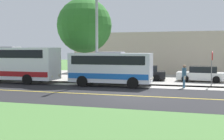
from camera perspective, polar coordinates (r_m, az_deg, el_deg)
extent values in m
plane|color=#477238|center=(17.87, 3.92, -5.42)|extent=(120.00, 120.00, 0.00)
cube|color=black|center=(17.87, 3.92, -5.41)|extent=(8.00, 100.00, 0.01)
cube|color=#B2ADA3|center=(22.94, 6.44, -3.29)|extent=(2.40, 100.00, 0.01)
cube|color=#9E9991|center=(29.84, 14.25, -1.65)|extent=(14.00, 36.00, 0.01)
cube|color=gold|center=(17.87, 3.92, -5.39)|extent=(0.16, 100.00, 0.00)
cube|color=silver|center=(22.63, -0.24, 0.55)|extent=(2.39, 6.74, 2.38)
cube|color=blue|center=(22.68, -0.24, -1.06)|extent=(2.43, 6.60, 0.44)
cube|color=black|center=(22.60, -0.25, 2.16)|extent=(2.43, 6.06, 0.70)
cube|color=gray|center=(22.59, -0.25, 3.71)|extent=(1.44, 2.02, 0.12)
cylinder|color=black|center=(23.44, 5.47, -2.02)|extent=(0.25, 0.90, 0.90)
cylinder|color=black|center=(21.10, 4.38, -2.70)|extent=(0.25, 0.90, 0.90)
cylinder|color=black|center=(24.48, -4.22, -1.74)|extent=(0.25, 0.90, 0.90)
cylinder|color=black|center=(22.25, -6.26, -2.36)|extent=(0.25, 0.90, 0.90)
sphere|color=#F2EACC|center=(22.70, 8.48, -1.61)|extent=(0.20, 0.20, 0.20)
sphere|color=#F2EACC|center=(21.41, 8.07, -1.96)|extent=(0.20, 0.20, 0.20)
cube|color=white|center=(27.34, -21.99, 1.36)|extent=(2.40, 10.82, 2.84)
cube|color=maroon|center=(27.39, -21.94, -0.46)|extent=(2.44, 10.60, 0.44)
cube|color=black|center=(27.31, -22.04, 3.19)|extent=(2.44, 9.74, 0.70)
cube|color=gray|center=(27.31, -22.08, 4.47)|extent=(1.44, 3.25, 0.12)
cylinder|color=black|center=(26.58, -14.57, -1.40)|extent=(0.25, 0.90, 0.90)
cylinder|color=black|center=(24.54, -17.33, -1.91)|extent=(0.25, 0.90, 0.90)
sphere|color=#F2EACC|center=(25.12, -11.07, -1.09)|extent=(0.20, 0.20, 0.20)
sphere|color=#F2EACC|center=(23.95, -12.45, -1.36)|extent=(0.20, 0.20, 0.20)
cylinder|color=#335972|center=(22.30, 14.86, -2.48)|extent=(0.18, 0.18, 0.88)
cylinder|color=#335972|center=(22.10, 14.85, -2.54)|extent=(0.18, 0.18, 0.88)
cylinder|color=#335972|center=(22.12, 14.89, -0.48)|extent=(0.34, 0.34, 0.70)
sphere|color=#8C664C|center=(22.09, 14.92, 0.74)|extent=(0.24, 0.24, 0.24)
cylinder|color=#335972|center=(22.30, 14.90, -0.35)|extent=(0.29, 0.10, 0.63)
cube|color=beige|center=(22.41, 15.01, -1.43)|extent=(0.20, 0.12, 0.28)
cylinder|color=#335972|center=(21.94, 14.89, -0.42)|extent=(0.29, 0.10, 0.63)
cube|color=beige|center=(21.90, 15.00, -1.56)|extent=(0.20, 0.12, 0.28)
cylinder|color=slate|center=(23.56, 20.12, -0.64)|extent=(0.07, 0.07, 2.20)
cylinder|color=red|center=(23.49, 20.26, 2.77)|extent=(0.76, 0.03, 0.76)
cylinder|color=#9E9EA3|center=(23.48, -3.20, 6.01)|extent=(0.24, 0.24, 7.45)
cube|color=black|center=(27.35, 6.48, -0.96)|extent=(2.19, 4.54, 0.70)
cube|color=black|center=(27.29, 6.91, 0.36)|extent=(1.74, 2.55, 0.57)
cylinder|color=black|center=(26.59, 3.43, -1.55)|extent=(0.28, 0.66, 0.64)
cylinder|color=black|center=(28.37, 3.84, -1.19)|extent=(0.28, 0.66, 0.64)
cylinder|color=black|center=(26.42, 9.32, -1.63)|extent=(0.28, 0.66, 0.64)
cylinder|color=black|center=(28.22, 9.36, -1.26)|extent=(0.28, 0.66, 0.64)
cube|color=white|center=(27.11, 18.12, -1.19)|extent=(2.19, 4.54, 0.70)
cube|color=black|center=(27.05, 18.57, 0.14)|extent=(1.74, 2.55, 0.57)
cylinder|color=black|center=(26.32, 15.06, -1.74)|extent=(0.28, 0.66, 0.64)
cylinder|color=black|center=(28.10, 15.40, -1.38)|extent=(0.28, 0.66, 0.64)
cylinder|color=black|center=(26.22, 21.01, -1.90)|extent=(0.28, 0.66, 0.64)
cylinder|color=black|center=(28.01, 20.97, -1.53)|extent=(0.28, 0.66, 0.64)
cylinder|color=brown|center=(26.45, -5.73, 1.36)|extent=(0.36, 0.36, 3.35)
sphere|color=#2D6B28|center=(26.51, -5.79, 9.23)|extent=(5.23, 5.23, 5.23)
cube|color=#B7A893|center=(38.94, 8.65, 3.61)|extent=(10.00, 19.81, 5.21)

